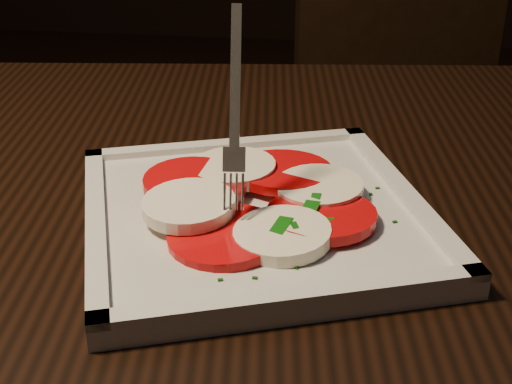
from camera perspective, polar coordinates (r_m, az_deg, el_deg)
table at (r=0.67m, az=8.87°, el=-8.43°), size 1.29×0.93×0.75m
chair at (r=1.43m, az=12.37°, el=5.90°), size 0.53×0.53×0.93m
plate at (r=0.57m, az=-0.00°, el=-2.00°), size 0.34×0.34×0.01m
caprese_salad at (r=0.56m, az=0.01°, el=-0.57°), size 0.21×0.21×0.02m
fork at (r=0.54m, az=-1.63°, el=7.18°), size 0.03×0.07×0.14m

